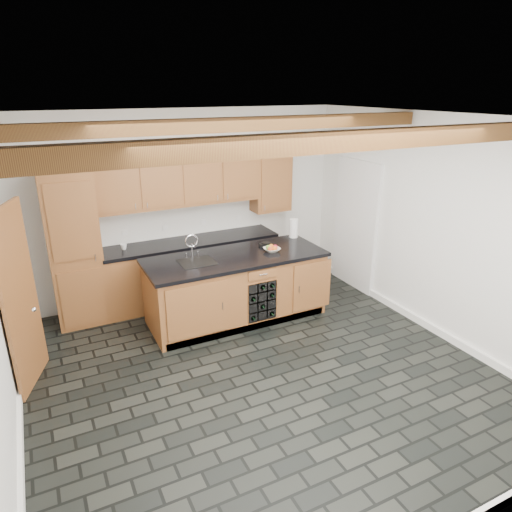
{
  "coord_description": "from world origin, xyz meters",
  "views": [
    {
      "loc": [
        -2.03,
        -4.0,
        3.08
      ],
      "look_at": [
        0.36,
        0.8,
        1.08
      ],
      "focal_mm": 32.0,
      "sensor_mm": 36.0,
      "label": 1
    }
  ],
  "objects_px": {
    "island": "(237,287)",
    "fruit_bowl": "(272,250)",
    "paper_towel": "(294,228)",
    "kitchen_scale": "(266,244)"
  },
  "relations": [
    {
      "from": "fruit_bowl",
      "to": "kitchen_scale",
      "type": "bearing_deg",
      "value": 82.87
    },
    {
      "from": "kitchen_scale",
      "to": "fruit_bowl",
      "type": "relative_size",
      "value": 0.92
    },
    {
      "from": "island",
      "to": "paper_towel",
      "type": "xyz_separation_m",
      "value": [
        1.11,
        0.37,
        0.61
      ]
    },
    {
      "from": "fruit_bowl",
      "to": "paper_towel",
      "type": "xyz_separation_m",
      "value": [
        0.6,
        0.42,
        0.12
      ]
    },
    {
      "from": "fruit_bowl",
      "to": "paper_towel",
      "type": "relative_size",
      "value": 0.78
    },
    {
      "from": "island",
      "to": "kitchen_scale",
      "type": "relative_size",
      "value": 12.19
    },
    {
      "from": "kitchen_scale",
      "to": "fruit_bowl",
      "type": "height_order",
      "value": "kitchen_scale"
    },
    {
      "from": "island",
      "to": "fruit_bowl",
      "type": "distance_m",
      "value": 0.71
    },
    {
      "from": "island",
      "to": "paper_towel",
      "type": "height_order",
      "value": "paper_towel"
    },
    {
      "from": "island",
      "to": "kitchen_scale",
      "type": "xyz_separation_m",
      "value": [
        0.54,
        0.19,
        0.49
      ]
    }
  ]
}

